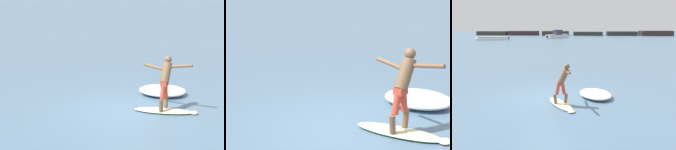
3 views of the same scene
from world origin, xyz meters
The scene contains 4 objects.
ground_plane centered at (0.00, 0.00, 0.00)m, with size 200.00×200.00×0.00m, color slate.
surfboard centered at (0.76, -0.98, 0.04)m, with size 1.53×2.00×0.22m.
surfer centered at (0.85, -0.92, 1.12)m, with size 0.82×1.63×1.74m.
wave_foam_at_tail centered at (2.31, 0.22, 0.16)m, with size 2.11×2.23×0.32m.
Camera 1 is at (-8.87, -7.60, 4.08)m, focal length 60.00 mm.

